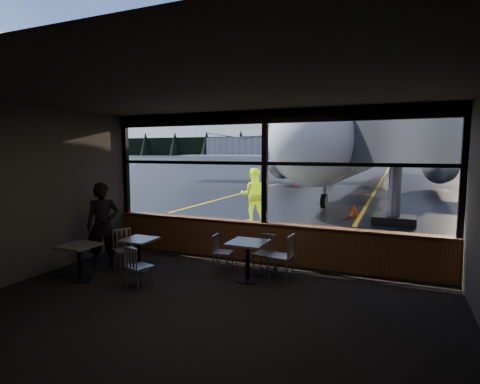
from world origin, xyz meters
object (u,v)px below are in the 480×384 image
Objects in this scene: cafe_table_mid at (139,255)px; cafe_table_left at (80,263)px; jet_bridge at (425,159)px; cafe_table_near at (248,261)px; chair_near_e at (281,257)px; chair_near_n at (264,254)px; airliner at (361,111)px; chair_mid_w at (125,250)px; cone_nose at (355,210)px; cone_wing at (297,183)px; chair_mid_s at (139,267)px; ground_crew at (253,195)px; chair_near_w at (223,253)px; passenger at (103,225)px.

cafe_table_mid is 1.18m from cafe_table_left.
jet_bridge is at bearing 51.25° from cafe_table_left.
chair_near_e is at bearing 26.16° from cafe_table_near.
cafe_table_near is 0.96× the size of chair_near_n.
airliner is 23.82m from chair_mid_w.
cone_nose is 1.10× the size of cone_wing.
chair_mid_s reaches higher than cone_wing.
ground_crew is at bearing 88.25° from cafe_table_mid.
chair_near_e is (3.68, 1.60, 0.11)m from cafe_table_left.
chair_near_w is 0.95× the size of chair_mid_s.
cone_nose is at bearing -65.77° from cone_wing.
chair_mid_w is at bearing 63.00° from cafe_table_left.
ground_crew reaches higher than passenger.
chair_mid_s is (-1.84, -1.77, 0.01)m from chair_near_n.
chair_near_e reaches higher than chair_mid_w.
chair_mid_s is (1.39, 0.08, 0.05)m from cafe_table_left.
chair_mid_w is at bearing 30.48° from chair_near_n.
jet_bridge reaches higher than cafe_table_left.
cafe_table_left is at bearing -95.54° from airliner.
cone_wing is (-4.22, 20.54, -0.17)m from cafe_table_near.
airliner reaches higher than ground_crew.
chair_mid_w is at bearing 156.89° from chair_mid_s.
airliner reaches higher than chair_near_w.
chair_near_w is 0.88× the size of chair_mid_w.
chair_near_n reaches higher than cone_nose.
cafe_table_mid is at bearing -71.34° from chair_near_w.
chair_near_n is (0.15, 0.55, 0.02)m from cafe_table_near.
chair_mid_s reaches higher than cafe_table_left.
ground_crew reaches higher than cone_nose.
cafe_table_near is at bearing -88.21° from airliner.
chair_mid_s is at bearing -37.22° from chair_near_w.
cafe_table_near reaches higher than cone_wing.
jet_bridge is 5.60× the size of passenger.
cafe_table_mid is 0.32m from chair_mid_w.
cafe_table_left is 10.78m from cone_nose.
cafe_table_left is 0.77× the size of chair_near_e.
chair_mid_s is 0.93× the size of chair_mid_w.
chair_near_e is at bearing 95.58° from ground_crew.
cafe_table_mid is (-2.33, -23.02, -5.22)m from airliner.
chair_near_e is 3.34m from chair_mid_w.
cafe_table_near is at bearing 130.84° from chair_mid_w.
chair_near_e is 0.50× the size of passenger.
chair_near_n is (0.86, 0.18, 0.02)m from chair_near_w.
jet_bridge is 7.96m from chair_near_w.
ground_crew reaches higher than cafe_table_mid.
chair_mid_w is at bearing 65.30° from ground_crew.
chair_mid_s is 1.22m from chair_mid_w.
passenger reaches higher than cafe_table_left.
chair_mid_w reaches higher than cafe_table_near.
cafe_table_left is 21.88m from cone_wing.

